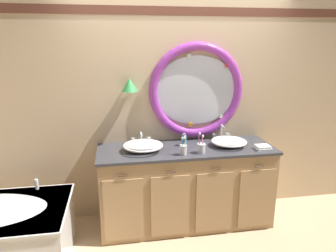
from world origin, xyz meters
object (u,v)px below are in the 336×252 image
Objects in this scene: toothbrush_holder_right at (201,148)px; folded_hand_towel at (263,147)px; sink_basin_right at (229,142)px; soap_dispenser at (184,140)px; sink_basin_left at (143,146)px; toothbrush_holder_left at (183,149)px.

toothbrush_holder_right reaches higher than folded_hand_towel.
sink_basin_right is 2.68× the size of soap_dispenser.
sink_basin_left is at bearing 164.60° from toothbrush_holder_right.
toothbrush_holder_left reaches higher than sink_basin_left.
soap_dispenser is at bearing 75.78° from toothbrush_holder_left.
soap_dispenser is at bearing 167.76° from sink_basin_right.
sink_basin_right is 2.40× the size of folded_hand_towel.
sink_basin_right is 0.39m from toothbrush_holder_right.
folded_hand_towel is at bearing -18.39° from soap_dispenser.
sink_basin_left is at bearing 180.00° from sink_basin_right.
toothbrush_holder_right reaches higher than sink_basin_left.
toothbrush_holder_left is 0.87m from folded_hand_towel.
sink_basin_left is at bearing 154.97° from toothbrush_holder_left.
sink_basin_left is 1.27m from folded_hand_towel.
sink_basin_left is 2.12× the size of toothbrush_holder_left.
sink_basin_right is at bearing 153.16° from folded_hand_towel.
folded_hand_towel is at bearing -0.08° from toothbrush_holder_right.
toothbrush_holder_left reaches higher than soap_dispenser.
toothbrush_holder_right is at bearing -65.33° from soap_dispenser.
toothbrush_holder_left is at bearing -173.78° from toothbrush_holder_right.
sink_basin_right is at bearing 24.15° from toothbrush_holder_right.
toothbrush_holder_left is at bearing -25.03° from sink_basin_left.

